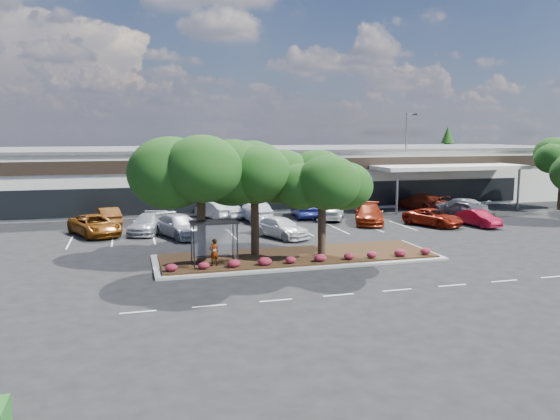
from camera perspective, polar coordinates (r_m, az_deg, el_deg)
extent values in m
plane|color=black|center=(31.84, 7.49, -6.44)|extent=(160.00, 160.00, 0.00)
cube|color=white|center=(63.69, -4.52, 3.60)|extent=(80.00, 20.00, 6.00)
cube|color=#555558|center=(63.53, -4.55, 6.39)|extent=(80.40, 20.40, 0.30)
cube|color=black|center=(53.76, -2.47, 4.72)|extent=(80.00, 0.25, 1.20)
cube|color=black|center=(54.05, -2.45, 1.33)|extent=(60.00, 0.18, 2.60)
cube|color=#A21A0B|center=(52.66, -8.85, 4.56)|extent=(6.00, 0.12, 1.00)
cube|color=white|center=(59.42, 17.29, 4.29)|extent=(16.00, 5.00, 0.40)
cylinder|color=slate|center=(54.36, 12.12, 1.72)|extent=(0.24, 0.24, 4.20)
cylinder|color=slate|center=(62.10, 23.64, 2.00)|extent=(0.24, 0.24, 4.20)
cube|color=#9C9D98|center=(34.79, 1.86, -5.00)|extent=(18.00, 6.00, 0.15)
cube|color=#3D2313|center=(34.76, 1.86, -4.80)|extent=(17.20, 5.20, 0.12)
cube|color=silver|center=(25.58, -14.63, -10.27)|extent=(1.60, 0.12, 0.01)
cube|color=silver|center=(25.81, -7.40, -9.91)|extent=(1.60, 0.12, 0.01)
cube|color=silver|center=(26.42, -0.42, -9.41)|extent=(1.60, 0.12, 0.01)
cube|color=silver|center=(27.39, 6.13, -8.82)|extent=(1.60, 0.12, 0.01)
cube|color=silver|center=(28.69, 12.14, -8.17)|extent=(1.60, 0.12, 0.01)
cube|color=silver|center=(30.27, 17.56, -7.51)|extent=(1.60, 0.12, 0.01)
cube|color=silver|center=(32.10, 22.38, -6.86)|extent=(1.60, 0.12, 0.01)
cube|color=silver|center=(34.13, 26.65, -6.25)|extent=(1.60, 0.12, 0.01)
cube|color=silver|center=(42.78, -21.12, -3.17)|extent=(0.12, 5.00, 0.01)
cube|color=silver|center=(42.59, -17.10, -3.03)|extent=(0.12, 5.00, 0.01)
cube|color=silver|center=(42.60, -13.06, -2.87)|extent=(0.12, 5.00, 0.01)
cube|color=silver|center=(42.82, -9.05, -2.71)|extent=(0.12, 5.00, 0.01)
cube|color=silver|center=(43.26, -5.09, -2.53)|extent=(0.12, 5.00, 0.01)
cube|color=silver|center=(43.89, -1.24, -2.35)|extent=(0.12, 5.00, 0.01)
cube|color=silver|center=(44.71, 2.49, -2.16)|extent=(0.12, 5.00, 0.01)
cube|color=silver|center=(45.72, 6.07, -1.97)|extent=(0.12, 5.00, 0.01)
cube|color=silver|center=(46.90, 9.48, -1.78)|extent=(0.12, 5.00, 0.01)
cube|color=silver|center=(48.24, 12.71, -1.60)|extent=(0.12, 5.00, 0.01)
cube|color=silver|center=(49.72, 15.76, -1.42)|extent=(0.12, 5.00, 0.01)
cube|color=silver|center=(51.33, 18.63, -1.25)|extent=(0.12, 5.00, 0.01)
cylinder|color=black|center=(32.60, -9.25, -3.41)|extent=(0.08, 0.08, 2.50)
cylinder|color=black|center=(32.95, -4.92, -3.21)|extent=(0.08, 0.08, 2.50)
cylinder|color=black|center=(31.33, -8.98, -3.87)|extent=(0.08, 0.08, 2.50)
cylinder|color=black|center=(31.70, -4.48, -3.66)|extent=(0.08, 0.08, 2.50)
cube|color=black|center=(31.89, -6.94, -1.27)|extent=(2.75, 1.55, 0.10)
cube|color=silver|center=(32.73, -7.07, -3.10)|extent=(2.30, 0.03, 2.00)
cube|color=black|center=(32.53, -6.94, -4.83)|extent=(2.00, 0.35, 0.06)
cone|color=#123813|center=(85.88, 17.04, 5.43)|extent=(3.96, 3.96, 9.00)
imported|color=#594C47|center=(31.97, -6.90, -4.41)|extent=(0.66, 0.52, 1.60)
cube|color=#9C9D98|center=(61.12, 12.83, 0.60)|extent=(0.50, 0.50, 0.40)
cylinder|color=slate|center=(60.69, 12.98, 5.34)|extent=(0.14, 0.14, 9.72)
cube|color=slate|center=(60.71, 13.55, 9.77)|extent=(0.91, 0.56, 0.14)
cube|color=black|center=(60.75, 14.02, 9.69)|extent=(0.53, 0.45, 0.18)
imported|color=brown|center=(44.82, -18.78, -1.52)|extent=(4.75, 6.39, 1.61)
imported|color=#9DA1A8|center=(44.70, -13.65, -1.40)|extent=(3.74, 5.68, 1.53)
imported|color=#ABADB6|center=(42.69, -10.46, -1.65)|extent=(4.28, 6.21, 1.67)
imported|color=silver|center=(41.73, 0.09, -1.86)|extent=(4.02, 5.54, 1.49)
imported|color=maroon|center=(48.67, 9.29, -0.41)|extent=(4.43, 6.32, 1.70)
imported|color=maroon|center=(48.71, 15.69, -0.75)|extent=(4.32, 5.74, 1.45)
imported|color=maroon|center=(49.66, 20.04, -0.81)|extent=(2.01, 4.35, 1.38)
imported|color=#4F4E55|center=(53.44, 19.18, -0.02)|extent=(3.20, 5.24, 1.67)
imported|color=brown|center=(49.66, -17.59, -0.59)|extent=(2.62, 5.01, 1.57)
imported|color=silver|center=(51.25, -6.87, 0.01)|extent=(3.33, 5.18, 1.61)
imported|color=#ACB0B9|center=(49.50, -2.66, -0.17)|extent=(2.27, 5.33, 1.71)
imported|color=#B8BBC7|center=(50.96, -5.60, -0.17)|extent=(2.77, 4.30, 1.34)
imported|color=navy|center=(51.55, 2.50, 0.13)|extent=(2.35, 5.20, 1.65)
imported|color=silver|center=(50.34, 5.47, -0.25)|extent=(3.75, 5.12, 1.38)
imported|color=#9EA1AA|center=(55.86, 18.16, 0.35)|extent=(4.31, 6.14, 1.65)
imported|color=maroon|center=(58.51, 14.54, 0.85)|extent=(3.92, 6.29, 1.70)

